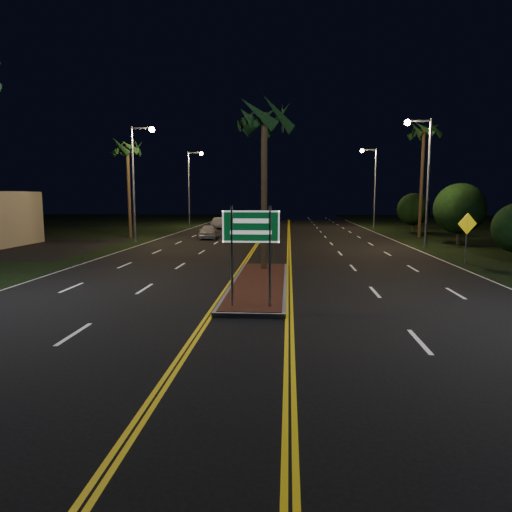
# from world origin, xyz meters

# --- Properties ---
(ground) EXTENTS (120.00, 120.00, 0.00)m
(ground) POSITION_xyz_m (0.00, 0.00, 0.00)
(ground) COLOR black
(ground) RESTS_ON ground
(median_island) EXTENTS (2.25, 10.25, 0.17)m
(median_island) POSITION_xyz_m (0.00, 7.00, 0.08)
(median_island) COLOR gray
(median_island) RESTS_ON ground
(highway_sign) EXTENTS (1.80, 0.08, 3.20)m
(highway_sign) POSITION_xyz_m (0.00, 2.80, 2.40)
(highway_sign) COLOR gray
(highway_sign) RESTS_ON ground
(streetlight_left_mid) EXTENTS (1.91, 0.44, 9.00)m
(streetlight_left_mid) POSITION_xyz_m (-10.61, 24.00, 5.66)
(streetlight_left_mid) COLOR gray
(streetlight_left_mid) RESTS_ON ground
(streetlight_left_far) EXTENTS (1.91, 0.44, 9.00)m
(streetlight_left_far) POSITION_xyz_m (-10.61, 44.00, 5.66)
(streetlight_left_far) COLOR gray
(streetlight_left_far) RESTS_ON ground
(streetlight_right_mid) EXTENTS (1.91, 0.44, 9.00)m
(streetlight_right_mid) POSITION_xyz_m (10.61, 22.00, 5.66)
(streetlight_right_mid) COLOR gray
(streetlight_right_mid) RESTS_ON ground
(streetlight_right_far) EXTENTS (1.91, 0.44, 9.00)m
(streetlight_right_far) POSITION_xyz_m (10.61, 42.00, 5.66)
(streetlight_right_far) COLOR gray
(streetlight_right_far) RESTS_ON ground
(palm_median) EXTENTS (2.40, 2.40, 8.30)m
(palm_median) POSITION_xyz_m (0.00, 10.50, 7.28)
(palm_median) COLOR #382819
(palm_median) RESTS_ON ground
(palm_left_far) EXTENTS (2.40, 2.40, 8.80)m
(palm_left_far) POSITION_xyz_m (-12.80, 28.00, 7.75)
(palm_left_far) COLOR #382819
(palm_left_far) RESTS_ON ground
(palm_right_far) EXTENTS (2.40, 2.40, 10.30)m
(palm_right_far) POSITION_xyz_m (12.80, 30.00, 9.14)
(palm_right_far) COLOR #382819
(palm_right_far) RESTS_ON ground
(shrub_mid) EXTENTS (3.78, 3.78, 4.62)m
(shrub_mid) POSITION_xyz_m (14.00, 24.00, 2.73)
(shrub_mid) COLOR #382819
(shrub_mid) RESTS_ON ground
(shrub_far) EXTENTS (3.24, 3.24, 3.96)m
(shrub_far) POSITION_xyz_m (13.80, 36.00, 2.34)
(shrub_far) COLOR #382819
(shrub_far) RESTS_ON ground
(car_near) EXTENTS (2.18, 4.46, 1.44)m
(car_near) POSITION_xyz_m (-5.76, 27.70, 0.72)
(car_near) COLOR #B5B6BB
(car_near) RESTS_ON ground
(car_far) EXTENTS (2.04, 4.39, 1.44)m
(car_far) POSITION_xyz_m (-6.76, 40.37, 0.72)
(car_far) COLOR silver
(car_far) RESTS_ON ground
(warning_sign) EXTENTS (1.11, 0.37, 2.75)m
(warning_sign) POSITION_xyz_m (10.80, 13.95, 1.81)
(warning_sign) COLOR gray
(warning_sign) RESTS_ON ground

